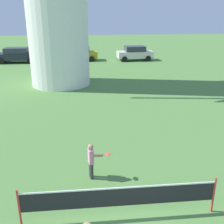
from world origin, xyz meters
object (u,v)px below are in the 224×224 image
(tennis_net, at_px, (120,197))
(parked_car_black, at_px, (17,55))
(player_far, at_px, (92,159))
(parked_car_mustard, at_px, (79,53))
(parked_car_cream, at_px, (135,53))

(tennis_net, height_order, parked_car_black, parked_car_black)
(parked_car_black, bearing_deg, tennis_net, -72.08)
(player_far, bearing_deg, parked_car_mustard, 91.56)
(parked_car_black, bearing_deg, player_far, -72.14)
(player_far, distance_m, parked_car_cream, 23.24)
(player_far, bearing_deg, parked_car_cream, 76.26)
(player_far, relative_size, parked_car_black, 0.29)
(tennis_net, xyz_separation_m, player_far, (-0.67, 2.02, 0.02))
(parked_car_mustard, distance_m, parked_car_cream, 6.17)
(parked_car_mustard, bearing_deg, parked_car_black, -175.07)
(parked_car_black, relative_size, parked_car_mustard, 1.08)
(player_far, relative_size, parked_car_cream, 0.32)
(parked_car_cream, bearing_deg, parked_car_mustard, 175.49)
(player_far, bearing_deg, tennis_net, -71.49)
(tennis_net, bearing_deg, player_far, 108.51)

